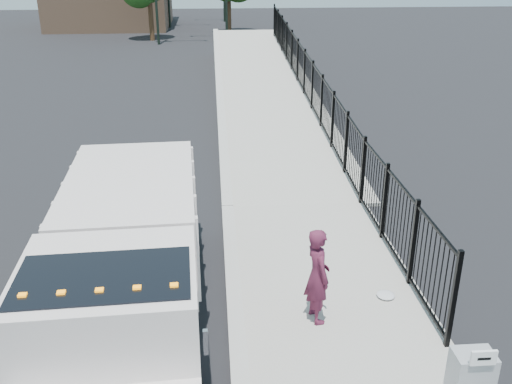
{
  "coord_description": "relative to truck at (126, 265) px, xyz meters",
  "views": [
    {
      "loc": [
        -0.3,
        -9.65,
        6.36
      ],
      "look_at": [
        0.6,
        2.0,
        1.37
      ],
      "focal_mm": 40.0,
      "sensor_mm": 36.0,
      "label": 1
    }
  ],
  "objects": [
    {
      "name": "ground",
      "position": [
        1.85,
        1.16,
        -1.45
      ],
      "size": [
        120.0,
        120.0,
        0.0
      ],
      "primitive_type": "plane",
      "color": "black",
      "rests_on": "ground"
    },
    {
      "name": "sidewalk",
      "position": [
        3.78,
        -0.84,
        -1.39
      ],
      "size": [
        3.55,
        12.0,
        0.12
      ],
      "primitive_type": "cube",
      "color": "#9E998E",
      "rests_on": "ground"
    },
    {
      "name": "curb",
      "position": [
        1.85,
        -0.84,
        -1.37
      ],
      "size": [
        0.3,
        12.0,
        0.16
      ],
      "primitive_type": "cube",
      "color": "#ADAAA3",
      "rests_on": "ground"
    },
    {
      "name": "ramp",
      "position": [
        3.98,
        17.16,
        -1.45
      ],
      "size": [
        3.95,
        24.06,
        3.19
      ],
      "primitive_type": "cube",
      "rotation": [
        0.06,
        0.0,
        0.0
      ],
      "color": "#9E998E",
      "rests_on": "ground"
    },
    {
      "name": "iron_fence",
      "position": [
        5.4,
        13.16,
        -0.55
      ],
      "size": [
        0.1,
        28.0,
        1.8
      ],
      "primitive_type": "cube",
      "color": "black",
      "rests_on": "ground"
    },
    {
      "name": "truck",
      "position": [
        0.0,
        0.0,
        0.0
      ],
      "size": [
        2.79,
        7.65,
        2.59
      ],
      "rotation": [
        0.0,
        0.0,
        0.05
      ],
      "color": "black",
      "rests_on": "ground"
    },
    {
      "name": "worker",
      "position": [
        3.31,
        0.12,
        -0.43
      ],
      "size": [
        0.57,
        0.74,
        1.81
      ],
      "primitive_type": "imported",
      "rotation": [
        0.0,
        0.0,
        1.79
      ],
      "color": "#531A31",
      "rests_on": "sidewalk"
    },
    {
      "name": "arrow_sign",
      "position": [
        4.95,
        -2.78,
        0.03
      ],
      "size": [
        0.35,
        0.04,
        0.22
      ],
      "primitive_type": "cube",
      "color": "white",
      "rests_on": "utility_cabinet"
    },
    {
      "name": "debris",
      "position": [
        4.79,
        0.7,
        -1.29
      ],
      "size": [
        0.35,
        0.35,
        0.09
      ],
      "primitive_type": "ellipsoid",
      "color": "silver",
      "rests_on": "sidewalk"
    }
  ]
}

